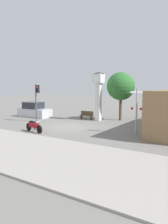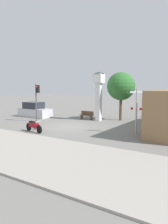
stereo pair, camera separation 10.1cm
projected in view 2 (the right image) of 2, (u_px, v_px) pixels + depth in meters
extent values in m
plane|color=slate|center=(69.00, 127.00, 20.05)|extent=(120.00, 120.00, 0.00)
cube|color=#9E998E|center=(0.00, 144.00, 13.90)|extent=(36.00, 6.00, 0.10)
cylinder|color=black|center=(39.00, 129.00, 17.22)|extent=(0.66, 0.24, 0.65)
cylinder|color=black|center=(29.00, 127.00, 18.31)|extent=(0.66, 0.24, 0.65)
cube|color=maroon|center=(34.00, 125.00, 17.73)|extent=(1.21, 0.48, 0.39)
cube|color=black|center=(32.00, 122.00, 17.86)|extent=(0.64, 0.37, 0.11)
cylinder|color=silver|center=(34.00, 128.00, 17.73)|extent=(0.34, 0.27, 0.30)
cube|color=silver|center=(38.00, 121.00, 17.23)|extent=(0.16, 0.48, 0.04)
cube|color=white|center=(99.00, 102.00, 23.40)|extent=(0.51, 0.51, 4.05)
cube|color=white|center=(99.00, 78.00, 23.11)|extent=(0.98, 0.98, 0.98)
cylinder|color=white|center=(96.00, 78.00, 22.69)|extent=(0.78, 0.02, 0.78)
cone|color=#333338|center=(99.00, 73.00, 23.04)|extent=(1.17, 1.17, 0.20)
cylinder|color=#47474C|center=(36.00, 103.00, 22.75)|extent=(0.12, 0.12, 3.92)
cube|color=black|center=(38.00, 89.00, 22.42)|extent=(0.28, 0.24, 0.80)
sphere|color=red|center=(37.00, 87.00, 22.27)|extent=(0.16, 0.16, 0.16)
cylinder|color=#B7B7BC|center=(136.00, 111.00, 16.81)|extent=(0.14, 0.14, 3.61)
cube|color=white|center=(137.00, 92.00, 16.63)|extent=(0.82, 0.82, 0.14)
sphere|color=red|center=(132.00, 108.00, 16.93)|extent=(0.20, 0.20, 0.20)
sphere|color=red|center=(141.00, 109.00, 16.55)|extent=(0.20, 0.20, 0.20)
cylinder|color=brown|center=(121.00, 109.00, 23.77)|extent=(0.30, 0.30, 2.50)
sphere|color=#2D6B2D|center=(121.00, 86.00, 23.48)|extent=(3.03, 3.03, 3.03)
cube|color=brown|center=(86.00, 115.00, 24.50)|extent=(1.60, 0.44, 0.08)
cube|color=brown|center=(87.00, 113.00, 24.63)|extent=(1.60, 0.06, 0.44)
cube|color=brown|center=(82.00, 117.00, 24.88)|extent=(0.08, 0.35, 0.41)
cube|color=brown|center=(91.00, 118.00, 24.19)|extent=(0.08, 0.35, 0.41)
cube|color=silver|center=(35.00, 113.00, 26.58)|extent=(4.22, 1.85, 1.00)
cube|color=#262B33|center=(34.00, 105.00, 26.59)|extent=(2.22, 1.68, 0.80)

